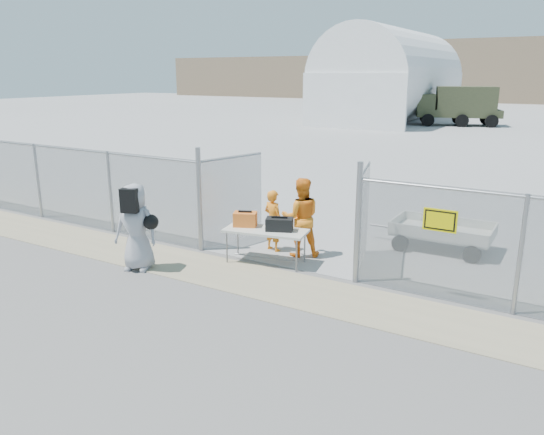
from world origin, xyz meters
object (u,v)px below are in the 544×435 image
Objects in this scene: security_worker_right at (301,217)px; utility_trailer at (442,235)px; folding_table at (266,246)px; security_worker_left at (273,221)px; visitor at (136,227)px.

utility_trailer is at bearing -174.46° from security_worker_right.
folding_table is 0.61× the size of utility_trailer.
utility_trailer is (3.50, 2.16, -0.38)m from security_worker_left.
visitor is at bearing 67.65° from security_worker_left.
security_worker_left is 0.76m from security_worker_right.
security_worker_right reaches higher than security_worker_left.
folding_table is at bearing 29.82° from security_worker_right.
security_worker_left is 0.78× the size of visitor.
visitor is (-2.65, -2.59, 0.02)m from security_worker_right.
security_worker_right is 3.71m from visitor.
folding_table is 0.96m from security_worker_left.
utility_trailer is at bearing 21.72° from visitor.
security_worker_left is 4.13m from utility_trailer.
security_worker_left is at bearing -148.55° from utility_trailer.
visitor reaches higher than security_worker_right.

